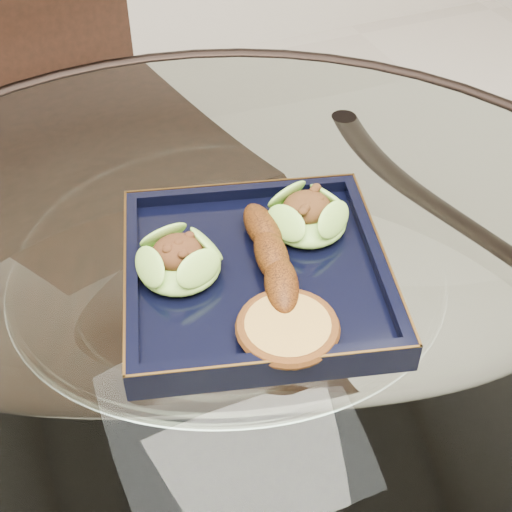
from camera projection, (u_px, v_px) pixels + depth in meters
name	position (u px, v px, depth m)	size (l,w,h in m)	color
dining_table	(232.00, 395.00, 0.85)	(1.13, 1.13, 0.77)	white
dining_chair	(60.00, 187.00, 1.21)	(0.52, 0.52, 1.01)	black
navy_plate	(256.00, 277.00, 0.75)	(0.27, 0.27, 0.02)	black
lettuce_wrap_left	(179.00, 262.00, 0.73)	(0.09, 0.09, 0.03)	#59942A
lettuce_wrap_right	(307.00, 218.00, 0.78)	(0.09, 0.09, 0.03)	#5E9A2C
roasted_plantain	(272.00, 255.00, 0.74)	(0.16, 0.03, 0.03)	#5E2B09
crumb_patty	(288.00, 329.00, 0.67)	(0.09, 0.09, 0.02)	#B5893C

